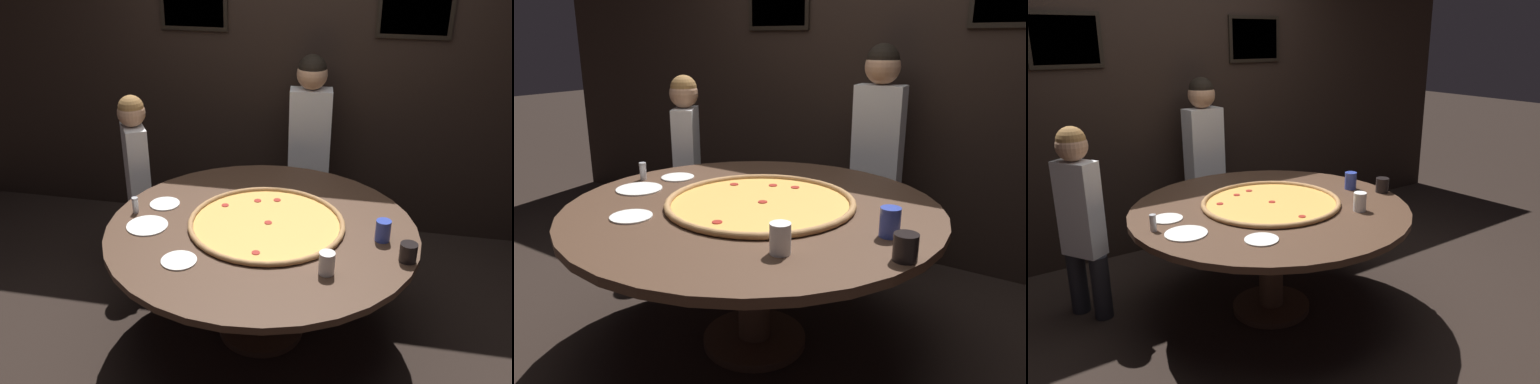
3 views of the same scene
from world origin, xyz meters
TOP-DOWN VIEW (x-y plane):
  - ground_plane at (0.00, 0.00)m, footprint 24.00×24.00m
  - back_wall at (0.00, 1.48)m, footprint 6.40×0.08m
  - dining_table at (0.00, 0.00)m, footprint 1.77×1.77m
  - giant_pizza at (0.02, 0.03)m, footprint 0.90×0.90m
  - drink_cup_far_left at (0.67, -0.01)m, footprint 0.08×0.08m
  - drink_cup_front_edge at (0.40, -0.39)m, footprint 0.08×0.08m
  - drink_cup_near_right at (0.80, -0.20)m, footprint 0.09×0.09m
  - white_plate_beside_cup at (-0.63, 0.15)m, footprint 0.18×0.18m
  - white_plate_left_side at (-0.64, -0.13)m, footprint 0.24×0.24m
  - white_plate_right_side at (-0.35, -0.44)m, footprint 0.19×0.19m
  - condiment_shaker at (-0.77, 0.02)m, footprint 0.04×0.04m
  - diner_far_left at (-1.01, 0.63)m, footprint 0.27×0.33m
  - diner_centre_back at (0.13, 1.19)m, footprint 0.38×0.22m

SIDE VIEW (x-z plane):
  - ground_plane at x=0.00m, z-range 0.00..0.00m
  - dining_table at x=0.00m, z-range 0.26..1.00m
  - diner_far_left at x=-1.01m, z-range 0.09..1.35m
  - white_plate_beside_cup at x=-0.63m, z-range 0.74..0.75m
  - white_plate_left_side at x=-0.64m, z-range 0.74..0.75m
  - white_plate_right_side at x=-0.35m, z-range 0.74..0.75m
  - giant_pizza at x=0.02m, z-range 0.74..0.77m
  - condiment_shaker at x=-0.77m, z-range 0.74..0.84m
  - drink_cup_near_right at x=0.80m, z-range 0.74..0.84m
  - drink_cup_front_edge at x=0.40m, z-range 0.74..0.86m
  - drink_cup_far_left at x=0.67m, z-range 0.74..0.86m
  - diner_centre_back at x=0.13m, z-range 0.10..1.56m
  - back_wall at x=0.00m, z-range 0.00..2.60m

